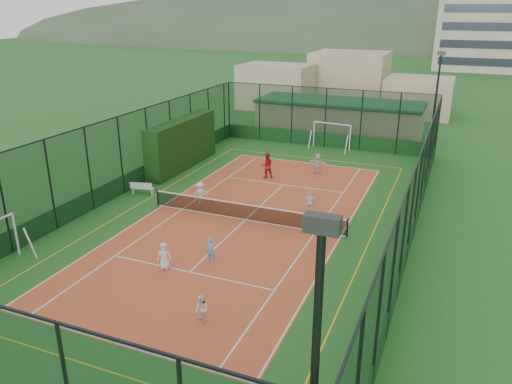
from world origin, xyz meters
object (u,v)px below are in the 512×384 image
at_px(child_far_right, 310,203).
at_px(coach, 267,165).
at_px(clubhouse, 339,117).
at_px(futsal_goal_far, 332,136).
at_px(child_near_left, 164,256).
at_px(child_far_back, 318,164).
at_px(child_near_right, 202,309).
at_px(child_near_mid, 211,250).
at_px(child_far_left, 200,193).
at_px(floodlight_ne, 435,107).
at_px(white_bench, 143,188).

bearing_deg(child_far_right, coach, -57.27).
distance_m(clubhouse, futsal_goal_far, 5.42).
distance_m(child_near_left, child_far_back, 16.38).
bearing_deg(child_near_right, clubhouse, 122.25).
xyz_separation_m(child_near_left, child_near_mid, (1.67, 1.39, -0.04)).
relative_size(clubhouse, child_far_right, 10.57).
height_order(child_far_right, child_far_back, child_far_back).
bearing_deg(child_near_left, child_far_back, 62.06).
bearing_deg(child_far_left, coach, -148.47).
bearing_deg(child_far_right, clubhouse, -90.28).
distance_m(clubhouse, child_near_mid, 27.16).
bearing_deg(floodlight_ne, child_near_left, -113.00).
bearing_deg(coach, child_far_left, 40.22).
xyz_separation_m(futsal_goal_far, child_near_left, (-1.91, -23.18, -0.42)).
bearing_deg(child_near_right, child_far_left, 146.49).
height_order(clubhouse, child_near_mid, clubhouse).
xyz_separation_m(floodlight_ne, child_near_right, (-6.25, -26.18, -3.54)).
xyz_separation_m(child_near_right, child_far_right, (0.80, 11.71, 0.14)).
xyz_separation_m(child_near_left, child_near_right, (3.57, -3.05, -0.07)).
bearing_deg(child_far_right, child_far_left, -1.38).
distance_m(futsal_goal_far, child_near_right, 26.29).
height_order(child_near_left, child_far_back, child_far_back).
height_order(floodlight_ne, child_far_right, floodlight_ne).
bearing_deg(futsal_goal_far, child_far_right, -73.98).
height_order(clubhouse, child_near_left, clubhouse).
xyz_separation_m(white_bench, child_near_left, (6.58, -7.87, 0.25)).
relative_size(floodlight_ne, child_far_left, 5.87).
xyz_separation_m(white_bench, child_near_right, (10.15, -10.93, 0.17)).
height_order(child_near_mid, child_far_right, child_far_right).
bearing_deg(child_near_left, white_bench, 111.38).
height_order(child_near_mid, coach, coach).
bearing_deg(child_near_mid, child_far_left, 132.35).
relative_size(white_bench, child_near_left, 1.13).
bearing_deg(child_far_right, white_bench, -5.19).
xyz_separation_m(child_near_left, child_far_back, (2.68, 16.16, 0.09)).
distance_m(child_near_right, child_far_left, 12.27).
height_order(futsal_goal_far, child_near_right, futsal_goal_far).
xyz_separation_m(child_near_left, coach, (-0.36, 13.90, 0.25)).
bearing_deg(child_near_mid, clubhouse, 101.35).
distance_m(futsal_goal_far, child_far_right, 14.73).
bearing_deg(child_near_right, child_far_back, 120.64).
bearing_deg(child_far_left, child_near_right, 77.37).
relative_size(floodlight_ne, white_bench, 5.61).
height_order(child_near_left, child_far_left, child_far_left).
distance_m(child_far_right, coach, 7.06).
height_order(futsal_goal_far, child_far_right, futsal_goal_far).
xyz_separation_m(child_near_left, child_far_left, (-2.29, 7.73, 0.05)).
distance_m(clubhouse, child_far_back, 12.49).
xyz_separation_m(floodlight_ne, child_near_mid, (-8.15, -21.74, -3.51)).
xyz_separation_m(child_near_left, child_far_right, (4.37, 8.66, 0.07)).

